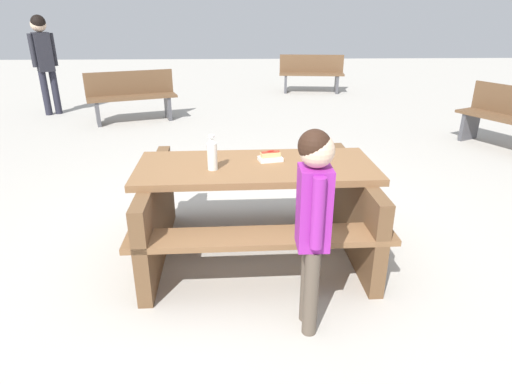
{
  "coord_description": "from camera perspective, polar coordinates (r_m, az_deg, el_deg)",
  "views": [
    {
      "loc": [
        -0.11,
        -3.11,
        1.83
      ],
      "look_at": [
        0.0,
        0.0,
        0.52
      ],
      "focal_mm": 30.55,
      "sensor_mm": 36.0,
      "label": 1
    }
  ],
  "objects": [
    {
      "name": "park_bench_far",
      "position": [
        10.71,
        7.26,
        15.22
      ],
      "size": [
        1.53,
        0.55,
        0.85
      ],
      "color": "brown",
      "rests_on": "ground"
    },
    {
      "name": "ground_plane",
      "position": [
        3.61,
        0.0,
        -7.71
      ],
      "size": [
        30.0,
        30.0,
        0.0
      ],
      "primitive_type": "plane",
      "color": "#B7B2A8",
      "rests_on": "ground"
    },
    {
      "name": "hotdog_tray",
      "position": [
        3.37,
        1.9,
        4.62
      ],
      "size": [
        0.2,
        0.15,
        0.08
      ],
      "color": "white",
      "rests_on": "picnic_table"
    },
    {
      "name": "bystander_adult",
      "position": [
        9.04,
        -26.08,
        16.1
      ],
      "size": [
        0.37,
        0.35,
        1.75
      ],
      "color": "#262633",
      "rests_on": "ground"
    },
    {
      "name": "park_bench_mid",
      "position": [
        8.05,
        -15.96,
        12.06
      ],
      "size": [
        1.55,
        0.89,
        0.85
      ],
      "color": "brown",
      "rests_on": "ground"
    },
    {
      "name": "child_in_coat",
      "position": [
        2.45,
        7.53,
        -2.2
      ],
      "size": [
        0.2,
        0.31,
        1.26
      ],
      "color": "brown",
      "rests_on": "ground"
    },
    {
      "name": "soda_bottle",
      "position": [
        3.17,
        -5.76,
        5.0
      ],
      "size": [
        0.07,
        0.07,
        0.26
      ],
      "color": "silver",
      "rests_on": "picnic_table"
    },
    {
      "name": "picnic_table",
      "position": [
        3.41,
        0.0,
        -1.24
      ],
      "size": [
        1.84,
        1.45,
        0.75
      ],
      "color": "brown",
      "rests_on": "ground"
    }
  ]
}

